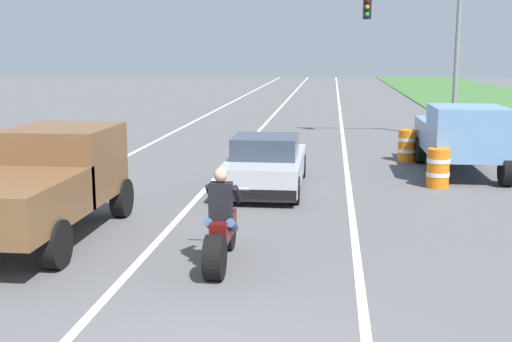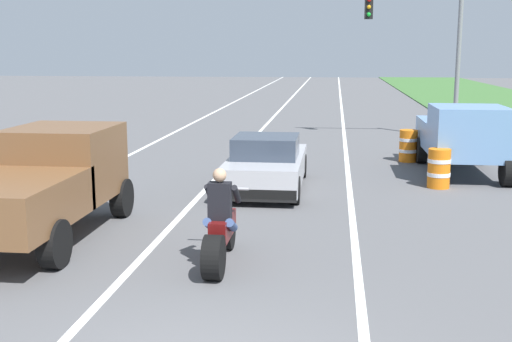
# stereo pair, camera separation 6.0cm
# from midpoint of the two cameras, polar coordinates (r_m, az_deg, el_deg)

# --- Properties ---
(lane_stripe_left_solid) EXTENTS (0.14, 120.00, 0.01)m
(lane_stripe_left_solid) POSITION_cam_midpoint_polar(r_m,az_deg,el_deg) (27.00, -7.67, 3.08)
(lane_stripe_left_solid) COLOR white
(lane_stripe_left_solid) RESTS_ON ground
(lane_stripe_right_solid) EXTENTS (0.14, 120.00, 0.01)m
(lane_stripe_right_solid) POSITION_cam_midpoint_polar(r_m,az_deg,el_deg) (26.15, 7.81, 2.84)
(lane_stripe_right_solid) COLOR white
(lane_stripe_right_solid) RESTS_ON ground
(lane_stripe_centre_dashed) EXTENTS (0.14, 120.00, 0.01)m
(lane_stripe_centre_dashed) POSITION_cam_midpoint_polar(r_m,az_deg,el_deg) (26.33, -0.05, 2.99)
(lane_stripe_centre_dashed) COLOR white
(lane_stripe_centre_dashed) RESTS_ON ground
(motorcycle_with_rider) EXTENTS (0.70, 2.21, 1.62)m
(motorcycle_with_rider) POSITION_cam_midpoint_polar(r_m,az_deg,el_deg) (10.51, -2.99, -5.27)
(motorcycle_with_rider) COLOR black
(motorcycle_with_rider) RESTS_ON ground
(sports_car_silver) EXTENTS (1.84, 4.30, 1.37)m
(sports_car_silver) POSITION_cam_midpoint_polar(r_m,az_deg,el_deg) (16.34, 1.03, 0.57)
(sports_car_silver) COLOR #B7B7BC
(sports_car_silver) RESTS_ON ground
(pickup_truck_left_lane_brown) EXTENTS (2.02, 4.80, 1.98)m
(pickup_truck_left_lane_brown) POSITION_cam_midpoint_polar(r_m,az_deg,el_deg) (12.58, -17.87, -0.73)
(pickup_truck_left_lane_brown) COLOR brown
(pickup_truck_left_lane_brown) RESTS_ON ground
(pickup_truck_right_shoulder_light_blue) EXTENTS (2.02, 4.80, 1.98)m
(pickup_truck_right_shoulder_light_blue) POSITION_cam_midpoint_polar(r_m,az_deg,el_deg) (19.32, 17.60, 3.05)
(pickup_truck_right_shoulder_light_blue) COLOR #6B93C6
(pickup_truck_right_shoulder_light_blue) RESTS_ON ground
(traffic_light_mast_near) EXTENTS (3.99, 0.34, 6.00)m
(traffic_light_mast_near) POSITION_cam_midpoint_polar(r_m,az_deg,el_deg) (26.73, 14.87, 11.24)
(traffic_light_mast_near) COLOR gray
(traffic_light_mast_near) RESTS_ON ground
(construction_barrel_nearest) EXTENTS (0.58, 0.58, 1.00)m
(construction_barrel_nearest) POSITION_cam_midpoint_polar(r_m,az_deg,el_deg) (17.18, 15.79, 0.24)
(construction_barrel_nearest) COLOR orange
(construction_barrel_nearest) RESTS_ON ground
(construction_barrel_mid) EXTENTS (0.58, 0.58, 1.00)m
(construction_barrel_mid) POSITION_cam_midpoint_polar(r_m,az_deg,el_deg) (21.02, 13.24, 2.17)
(construction_barrel_mid) COLOR orange
(construction_barrel_mid) RESTS_ON ground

